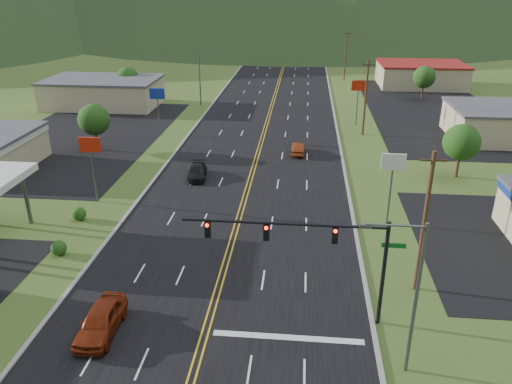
# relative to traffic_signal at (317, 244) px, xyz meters

# --- Properties ---
(traffic_signal) EXTENTS (13.10, 0.43, 7.00)m
(traffic_signal) POSITION_rel_traffic_signal_xyz_m (0.00, 0.00, 0.00)
(traffic_signal) COLOR black
(traffic_signal) RESTS_ON ground
(streetlight_east) EXTENTS (3.28, 0.25, 9.00)m
(streetlight_east) POSITION_rel_traffic_signal_xyz_m (4.70, -4.00, -0.15)
(streetlight_east) COLOR #59595E
(streetlight_east) RESTS_ON ground
(streetlight_west) EXTENTS (3.28, 0.25, 9.00)m
(streetlight_west) POSITION_rel_traffic_signal_xyz_m (-18.16, 56.00, -0.15)
(streetlight_west) COLOR #59595E
(streetlight_west) RESTS_ON ground
(building_west_far) EXTENTS (18.40, 11.40, 4.50)m
(building_west_far) POSITION_rel_traffic_signal_xyz_m (-34.48, 54.00, -3.07)
(building_west_far) COLOR #CAB48C
(building_west_far) RESTS_ON ground
(building_east_mid) EXTENTS (14.40, 11.40, 4.30)m
(building_east_mid) POSITION_rel_traffic_signal_xyz_m (25.52, 41.00, -3.17)
(building_east_mid) COLOR #CAB48C
(building_east_mid) RESTS_ON ground
(building_east_far) EXTENTS (16.40, 12.40, 4.50)m
(building_east_far) POSITION_rel_traffic_signal_xyz_m (21.52, 76.00, -3.07)
(building_east_far) COLOR #CAB48C
(building_east_far) RESTS_ON ground
(pole_sign_west_a) EXTENTS (2.00, 0.18, 6.40)m
(pole_sign_west_a) POSITION_rel_traffic_signal_xyz_m (-20.48, 16.00, -0.28)
(pole_sign_west_a) COLOR #59595E
(pole_sign_west_a) RESTS_ON ground
(pole_sign_west_b) EXTENTS (2.00, 0.18, 6.40)m
(pole_sign_west_b) POSITION_rel_traffic_signal_xyz_m (-20.48, 38.00, -0.28)
(pole_sign_west_b) COLOR #59595E
(pole_sign_west_b) RESTS_ON ground
(pole_sign_east_a) EXTENTS (2.00, 0.18, 6.40)m
(pole_sign_east_a) POSITION_rel_traffic_signal_xyz_m (6.52, 14.00, -0.28)
(pole_sign_east_a) COLOR #59595E
(pole_sign_east_a) RESTS_ON ground
(pole_sign_east_b) EXTENTS (2.00, 0.18, 6.40)m
(pole_sign_east_b) POSITION_rel_traffic_signal_xyz_m (6.52, 46.00, -0.28)
(pole_sign_east_b) COLOR #59595E
(pole_sign_east_b) RESTS_ON ground
(tree_west_a) EXTENTS (3.84, 3.84, 5.82)m
(tree_west_a) POSITION_rel_traffic_signal_xyz_m (-26.48, 31.00, -1.44)
(tree_west_a) COLOR #382314
(tree_west_a) RESTS_ON ground
(tree_west_b) EXTENTS (3.84, 3.84, 5.82)m
(tree_west_b) POSITION_rel_traffic_signal_xyz_m (-31.48, 58.00, -1.44)
(tree_west_b) COLOR #382314
(tree_west_b) RESTS_ON ground
(tree_east_a) EXTENTS (3.84, 3.84, 5.82)m
(tree_east_a) POSITION_rel_traffic_signal_xyz_m (15.52, 26.00, -1.44)
(tree_east_a) COLOR #382314
(tree_east_a) RESTS_ON ground
(tree_east_b) EXTENTS (3.84, 3.84, 5.82)m
(tree_east_b) POSITION_rel_traffic_signal_xyz_m (19.52, 64.00, -1.44)
(tree_east_b) COLOR #382314
(tree_east_b) RESTS_ON ground
(utility_pole_a) EXTENTS (1.60, 0.28, 10.00)m
(utility_pole_a) POSITION_rel_traffic_signal_xyz_m (7.02, 4.00, -0.20)
(utility_pole_a) COLOR #382314
(utility_pole_a) RESTS_ON ground
(utility_pole_b) EXTENTS (1.60, 0.28, 10.00)m
(utility_pole_b) POSITION_rel_traffic_signal_xyz_m (7.02, 41.00, -0.20)
(utility_pole_b) COLOR #382314
(utility_pole_b) RESTS_ON ground
(utility_pole_c) EXTENTS (1.60, 0.28, 10.00)m
(utility_pole_c) POSITION_rel_traffic_signal_xyz_m (7.02, 81.00, -0.20)
(utility_pole_c) COLOR #382314
(utility_pole_c) RESTS_ON ground
(utility_pole_d) EXTENTS (1.60, 0.28, 10.00)m
(utility_pole_d) POSITION_rel_traffic_signal_xyz_m (7.02, 121.00, -0.20)
(utility_pole_d) COLOR #382314
(utility_pole_d) RESTS_ON ground
(car_red_near) EXTENTS (2.09, 5.02, 1.70)m
(car_red_near) POSITION_rel_traffic_signal_xyz_m (-12.68, -2.58, -4.48)
(car_red_near) COLOR maroon
(car_red_near) RESTS_ON ground
(car_dark_mid) EXTENTS (2.37, 4.71, 1.31)m
(car_dark_mid) POSITION_rel_traffic_signal_xyz_m (-12.16, 22.99, -4.67)
(car_dark_mid) COLOR black
(car_dark_mid) RESTS_ON ground
(car_red_far) EXTENTS (1.53, 4.15, 1.36)m
(car_red_far) POSITION_rel_traffic_signal_xyz_m (-1.59, 31.95, -4.65)
(car_red_far) COLOR maroon
(car_red_far) RESTS_ON ground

